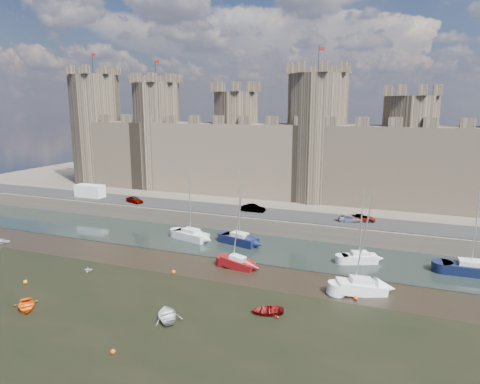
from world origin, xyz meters
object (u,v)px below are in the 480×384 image
(car_0, at_px, (135,200))
(sailboat_5, at_px, (361,287))
(car_1, at_px, (253,208))
(sailboat_1, at_px, (239,239))
(dinghy_0, at_px, (26,306))
(sailboat_0, at_px, (191,235))
(sailboat_4, at_px, (238,262))
(van, at_px, (90,191))
(sailboat_3, at_px, (471,268))
(car_3, at_px, (362,218))
(car_2, at_px, (350,219))
(sailboat_2, at_px, (359,257))

(car_0, bearing_deg, sailboat_5, -94.28)
(car_1, distance_m, sailboat_1, 10.12)
(car_0, xyz_separation_m, dinghy_0, (11.32, -34.65, -2.80))
(sailboat_0, xyz_separation_m, dinghy_0, (-4.73, -25.95, -0.48))
(car_1, xyz_separation_m, sailboat_4, (4.51, -18.36, -2.41))
(van, relative_size, sailboat_3, 0.51)
(sailboat_3, height_order, dinghy_0, sailboat_3)
(dinghy_0, bearing_deg, car_0, 59.06)
(car_3, bearing_deg, sailboat_1, 111.64)
(car_2, distance_m, sailboat_4, 21.27)
(van, relative_size, sailboat_4, 0.56)
(car_0, distance_m, car_2, 38.28)
(car_0, height_order, sailboat_5, sailboat_5)
(van, distance_m, sailboat_5, 56.51)
(sailboat_1, bearing_deg, dinghy_0, -100.05)
(sailboat_1, bearing_deg, car_2, 47.29)
(car_2, bearing_deg, car_3, -72.43)
(sailboat_3, bearing_deg, sailboat_2, -178.38)
(car_1, distance_m, van, 33.24)
(car_2, height_order, dinghy_0, car_2)
(sailboat_1, bearing_deg, car_0, 176.15)
(sailboat_1, bearing_deg, sailboat_5, -15.20)
(sailboat_5, relative_size, dinghy_0, 3.55)
(van, xyz_separation_m, sailboat_1, (34.61, -9.09, -2.88))
(sailboat_0, distance_m, sailboat_1, 7.70)
(sailboat_5, bearing_deg, sailboat_3, 16.96)
(sailboat_4, bearing_deg, dinghy_0, -124.65)
(sailboat_4, bearing_deg, sailboat_5, -1.43)
(sailboat_0, xyz_separation_m, sailboat_5, (25.94, -10.01, -0.01))
(sailboat_2, distance_m, sailboat_5, 9.36)
(sailboat_5, distance_m, dinghy_0, 34.57)
(sailboat_1, relative_size, sailboat_5, 0.97)
(car_0, bearing_deg, car_2, -68.59)
(car_3, height_order, sailboat_4, sailboat_4)
(car_1, bearing_deg, car_3, -89.69)
(car_1, xyz_separation_m, dinghy_0, (-11.02, -36.32, -2.82))
(car_2, height_order, sailboat_0, sailboat_0)
(van, height_order, sailboat_5, sailboat_5)
(sailboat_1, bearing_deg, sailboat_2, 10.49)
(van, bearing_deg, car_3, -0.10)
(car_2, relative_size, sailboat_1, 0.33)
(car_3, bearing_deg, van, 80.74)
(sailboat_3, relative_size, dinghy_0, 3.45)
(sailboat_2, height_order, sailboat_5, sailboat_5)
(car_2, xyz_separation_m, van, (-49.16, -0.12, 0.70))
(sailboat_2, distance_m, dinghy_0, 38.82)
(car_1, bearing_deg, sailboat_3, -108.74)
(van, relative_size, dinghy_0, 1.76)
(sailboat_2, height_order, sailboat_4, sailboat_4)
(sailboat_3, distance_m, dinghy_0, 49.80)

